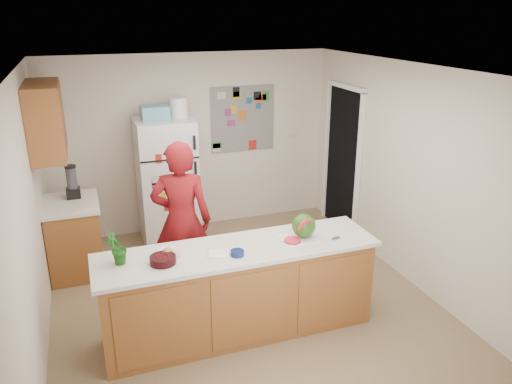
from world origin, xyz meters
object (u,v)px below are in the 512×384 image
object	(u,v)px
person	(182,221)
cherry_bowl	(163,260)
refrigerator	(167,181)
watermelon	(304,225)

from	to	relation	value
person	cherry_bowl	distance (m)	1.02
refrigerator	cherry_bowl	bearing A→B (deg)	-100.89
refrigerator	cherry_bowl	world-z (taller)	refrigerator
refrigerator	person	xyz separation A→B (m)	(-0.11, -1.50, 0.04)
refrigerator	watermelon	xyz separation A→B (m)	(0.92, -2.37, 0.20)
refrigerator	person	distance (m)	1.50
refrigerator	watermelon	size ratio (longest dim) A/B	7.29
watermelon	person	bearing A→B (deg)	139.66
person	watermelon	size ratio (longest dim) A/B	7.62
watermelon	cherry_bowl	world-z (taller)	watermelon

